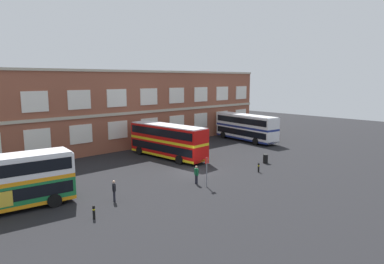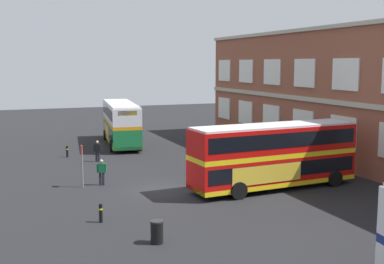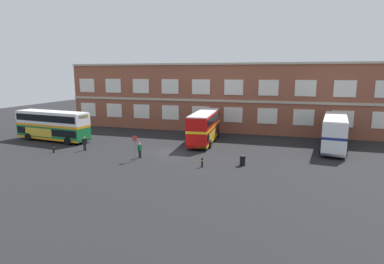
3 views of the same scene
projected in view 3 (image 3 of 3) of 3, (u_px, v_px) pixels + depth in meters
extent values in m
plane|color=black|center=(178.00, 149.00, 39.42)|extent=(120.00, 120.00, 0.00)
cube|color=brown|center=(222.00, 98.00, 52.91)|extent=(50.89, 8.00, 10.40)
cube|color=#B2A893|center=(217.00, 101.00, 49.10)|extent=(50.89, 0.16, 0.36)
cube|color=#B2A893|center=(217.00, 64.00, 48.13)|extent=(50.89, 0.28, 0.30)
cube|color=silver|center=(88.00, 109.00, 55.99)|extent=(2.85, 0.12, 2.29)
cube|color=silver|center=(114.00, 110.00, 54.55)|extent=(2.85, 0.12, 2.29)
cube|color=silver|center=(142.00, 111.00, 53.11)|extent=(2.85, 0.12, 2.29)
cube|color=silver|center=(170.00, 112.00, 51.66)|extent=(2.85, 0.12, 2.29)
cube|color=silver|center=(201.00, 114.00, 50.22)|extent=(2.85, 0.12, 2.29)
cube|color=silver|center=(233.00, 115.00, 48.78)|extent=(2.85, 0.12, 2.29)
cube|color=silver|center=(267.00, 116.00, 47.33)|extent=(2.85, 0.12, 2.29)
cube|color=silver|center=(304.00, 117.00, 45.89)|extent=(2.85, 0.12, 2.29)
cube|color=silver|center=(342.00, 119.00, 44.45)|extent=(2.85, 0.12, 2.29)
cube|color=silver|center=(384.00, 120.00, 43.01)|extent=(2.85, 0.12, 2.29)
cube|color=silver|center=(87.00, 85.00, 55.24)|extent=(2.85, 0.12, 2.29)
cube|color=silver|center=(113.00, 86.00, 53.80)|extent=(2.85, 0.12, 2.29)
cube|color=silver|center=(141.00, 86.00, 52.36)|extent=(2.85, 0.12, 2.29)
cube|color=silver|center=(170.00, 86.00, 50.91)|extent=(2.85, 0.12, 2.29)
cube|color=silver|center=(201.00, 87.00, 49.47)|extent=(2.85, 0.12, 2.29)
cube|color=silver|center=(234.00, 87.00, 48.03)|extent=(2.85, 0.12, 2.29)
cube|color=silver|center=(268.00, 88.00, 46.58)|extent=(2.85, 0.12, 2.29)
cube|color=silver|center=(305.00, 88.00, 45.14)|extent=(2.85, 0.12, 2.29)
cube|color=silver|center=(345.00, 89.00, 43.70)|extent=(2.85, 0.12, 2.29)
cube|color=#197038|center=(53.00, 132.00, 43.92)|extent=(11.23, 3.86, 1.75)
cube|color=black|center=(53.00, 130.00, 43.88)|extent=(10.80, 3.85, 0.90)
cube|color=orange|center=(52.00, 125.00, 43.74)|extent=(11.23, 3.86, 0.30)
cube|color=silver|center=(52.00, 118.00, 43.57)|extent=(11.23, 3.86, 1.55)
cube|color=black|center=(52.00, 117.00, 43.56)|extent=(10.80, 3.85, 0.90)
cube|color=orange|center=(53.00, 137.00, 44.06)|extent=(11.23, 3.88, 0.28)
cube|color=silver|center=(51.00, 112.00, 43.42)|extent=(11.00, 3.73, 0.12)
cube|color=gold|center=(38.00, 132.00, 43.27)|extent=(4.81, 0.61, 1.10)
cube|color=yellow|center=(83.00, 117.00, 41.33)|extent=(0.26, 1.65, 0.40)
cylinder|color=black|center=(68.00, 141.00, 41.38)|extent=(1.07, 0.44, 1.04)
cylinder|color=black|center=(82.00, 137.00, 43.68)|extent=(1.07, 0.44, 1.04)
cylinder|color=black|center=(28.00, 137.00, 44.21)|extent=(1.07, 0.44, 1.04)
cylinder|color=black|center=(43.00, 134.00, 46.50)|extent=(1.07, 0.44, 1.04)
cube|color=red|center=(205.00, 133.00, 43.01)|extent=(3.30, 11.15, 1.75)
cube|color=black|center=(205.00, 132.00, 42.97)|extent=(3.31, 10.71, 0.90)
cube|color=yellow|center=(205.00, 126.00, 42.83)|extent=(3.30, 11.15, 0.30)
cube|color=red|center=(205.00, 119.00, 42.66)|extent=(3.30, 11.15, 1.55)
cube|color=black|center=(205.00, 118.00, 42.65)|extent=(3.31, 10.71, 0.90)
cube|color=yellow|center=(205.00, 139.00, 43.14)|extent=(3.32, 11.15, 0.28)
cube|color=silver|center=(205.00, 113.00, 42.51)|extent=(3.19, 10.92, 0.12)
cube|color=gold|center=(212.00, 135.00, 41.45)|extent=(0.36, 4.83, 1.10)
cube|color=yellow|center=(211.00, 111.00, 47.83)|extent=(1.66, 0.17, 0.40)
cylinder|color=black|center=(218.00, 134.00, 46.55)|extent=(0.39, 1.06, 1.04)
cylinder|color=black|center=(201.00, 133.00, 47.11)|extent=(0.39, 1.06, 1.04)
cylinder|color=black|center=(210.00, 144.00, 39.70)|extent=(0.39, 1.06, 1.04)
cylinder|color=black|center=(190.00, 143.00, 40.25)|extent=(0.39, 1.06, 1.04)
cube|color=silver|center=(334.00, 139.00, 39.07)|extent=(3.94, 11.24, 1.75)
cube|color=black|center=(334.00, 138.00, 39.03)|extent=(3.93, 10.81, 0.90)
cube|color=navy|center=(335.00, 131.00, 38.88)|extent=(3.94, 11.24, 0.30)
cube|color=silver|center=(335.00, 123.00, 38.72)|extent=(3.94, 11.24, 1.55)
cube|color=black|center=(335.00, 123.00, 38.70)|extent=(3.93, 10.81, 0.90)
cube|color=navy|center=(334.00, 145.00, 39.20)|extent=(3.96, 11.24, 0.28)
cube|color=silver|center=(336.00, 117.00, 38.56)|extent=(3.81, 11.01, 0.12)
cube|color=gold|center=(346.00, 141.00, 37.35)|extent=(0.65, 4.80, 1.10)
cube|color=yellow|center=(336.00, 115.00, 43.55)|extent=(1.65, 0.27, 0.40)
cylinder|color=black|center=(345.00, 140.00, 42.14)|extent=(0.45, 1.07, 1.04)
cylinder|color=black|center=(324.00, 138.00, 43.16)|extent=(0.45, 1.07, 1.04)
cylinder|color=black|center=(346.00, 152.00, 35.72)|extent=(0.45, 1.07, 1.04)
cylinder|color=black|center=(321.00, 150.00, 36.75)|extent=(0.45, 1.07, 1.04)
cylinder|color=black|center=(139.00, 154.00, 35.03)|extent=(0.20, 0.20, 0.85)
cylinder|color=black|center=(140.00, 154.00, 35.19)|extent=(0.20, 0.20, 0.85)
cube|color=#145933|center=(140.00, 148.00, 34.98)|extent=(0.34, 0.45, 0.60)
cylinder|color=#145933|center=(138.00, 148.00, 34.77)|extent=(0.13, 0.13, 0.57)
cylinder|color=#145933|center=(141.00, 147.00, 35.20)|extent=(0.13, 0.13, 0.57)
sphere|color=tan|center=(140.00, 144.00, 34.90)|extent=(0.22, 0.22, 0.22)
cylinder|color=black|center=(86.00, 147.00, 38.51)|extent=(0.21, 0.21, 0.85)
cylinder|color=black|center=(84.00, 147.00, 38.36)|extent=(0.21, 0.21, 0.85)
cube|color=black|center=(84.00, 141.00, 38.30)|extent=(0.38, 0.46, 0.60)
cylinder|color=black|center=(86.00, 141.00, 38.50)|extent=(0.15, 0.15, 0.57)
cylinder|color=black|center=(82.00, 142.00, 38.11)|extent=(0.15, 0.15, 0.57)
sphere|color=tan|center=(84.00, 138.00, 38.22)|extent=(0.22, 0.22, 0.22)
cylinder|color=slate|center=(135.00, 148.00, 33.76)|extent=(0.10, 0.10, 2.70)
cube|color=red|center=(135.00, 138.00, 33.54)|extent=(0.44, 0.04, 0.56)
cylinder|color=black|center=(243.00, 161.00, 32.17)|extent=(0.56, 0.56, 0.95)
cylinder|color=black|center=(243.00, 156.00, 32.08)|extent=(0.60, 0.60, 0.08)
cylinder|color=black|center=(53.00, 149.00, 37.28)|extent=(0.18, 0.18, 0.95)
cylinder|color=yellow|center=(53.00, 147.00, 37.25)|extent=(0.19, 0.19, 0.08)
cylinder|color=black|center=(202.00, 163.00, 31.58)|extent=(0.18, 0.18, 0.95)
cylinder|color=yellow|center=(202.00, 161.00, 31.54)|extent=(0.19, 0.19, 0.08)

